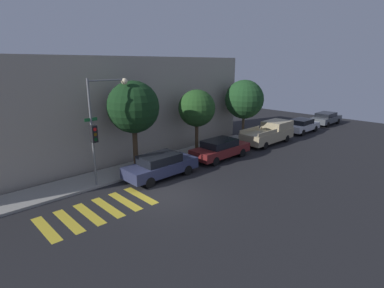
{
  "coord_description": "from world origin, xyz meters",
  "views": [
    {
      "loc": [
        -8.82,
        -11.35,
        6.64
      ],
      "look_at": [
        4.02,
        2.1,
        1.6
      ],
      "focal_mm": 28.0,
      "sensor_mm": 36.0,
      "label": 1
    }
  ],
  "objects_px": {
    "sedan_far_end": "(302,125)",
    "tree_midblock": "(197,108)",
    "traffic_light_pole": "(100,120)",
    "tree_near_corner": "(133,107)",
    "tree_far_end": "(244,99)",
    "pickup_truck": "(269,133)",
    "sedan_middle": "(220,149)",
    "sedan_tail_of_row": "(326,118)",
    "sedan_near_corner": "(161,165)"
  },
  "relations": [
    {
      "from": "sedan_tail_of_row",
      "to": "tree_far_end",
      "type": "xyz_separation_m",
      "value": [
        -12.62,
        1.92,
        2.94
      ]
    },
    {
      "from": "sedan_middle",
      "to": "sedan_tail_of_row",
      "type": "xyz_separation_m",
      "value": [
        17.8,
        0.0,
        -0.02
      ]
    },
    {
      "from": "sedan_middle",
      "to": "sedan_tail_of_row",
      "type": "height_order",
      "value": "sedan_middle"
    },
    {
      "from": "tree_near_corner",
      "to": "tree_far_end",
      "type": "bearing_deg",
      "value": 0.0
    },
    {
      "from": "pickup_truck",
      "to": "tree_near_corner",
      "type": "bearing_deg",
      "value": 171.07
    },
    {
      "from": "tree_midblock",
      "to": "sedan_far_end",
      "type": "bearing_deg",
      "value": -8.63
    },
    {
      "from": "sedan_near_corner",
      "to": "tree_midblock",
      "type": "height_order",
      "value": "tree_midblock"
    },
    {
      "from": "sedan_far_end",
      "to": "traffic_light_pole",
      "type": "bearing_deg",
      "value": 176.44
    },
    {
      "from": "sedan_near_corner",
      "to": "tree_near_corner",
      "type": "bearing_deg",
      "value": 103.63
    },
    {
      "from": "pickup_truck",
      "to": "sedan_far_end",
      "type": "distance_m",
      "value": 5.78
    },
    {
      "from": "sedan_far_end",
      "to": "sedan_near_corner",
      "type": "bearing_deg",
      "value": 180.0
    },
    {
      "from": "tree_far_end",
      "to": "sedan_near_corner",
      "type": "bearing_deg",
      "value": -169.69
    },
    {
      "from": "traffic_light_pole",
      "to": "tree_far_end",
      "type": "distance_m",
      "value": 13.52
    },
    {
      "from": "traffic_light_pole",
      "to": "tree_far_end",
      "type": "xyz_separation_m",
      "value": [
        13.5,
        0.64,
        -0.07
      ]
    },
    {
      "from": "sedan_middle",
      "to": "tree_far_end",
      "type": "relative_size",
      "value": 0.88
    },
    {
      "from": "sedan_middle",
      "to": "pickup_truck",
      "type": "xyz_separation_m",
      "value": [
        6.37,
        0.0,
        0.14
      ]
    },
    {
      "from": "sedan_middle",
      "to": "tree_far_end",
      "type": "distance_m",
      "value": 6.25
    },
    {
      "from": "sedan_middle",
      "to": "tree_near_corner",
      "type": "xyz_separation_m",
      "value": [
        -5.84,
        1.92,
        3.34
      ]
    },
    {
      "from": "sedan_middle",
      "to": "pickup_truck",
      "type": "height_order",
      "value": "pickup_truck"
    },
    {
      "from": "sedan_middle",
      "to": "sedan_tail_of_row",
      "type": "relative_size",
      "value": 1.04
    },
    {
      "from": "sedan_tail_of_row",
      "to": "tree_midblock",
      "type": "height_order",
      "value": "tree_midblock"
    },
    {
      "from": "pickup_truck",
      "to": "tree_near_corner",
      "type": "relative_size",
      "value": 0.95
    },
    {
      "from": "sedan_far_end",
      "to": "sedan_tail_of_row",
      "type": "distance_m",
      "value": 5.65
    },
    {
      "from": "sedan_middle",
      "to": "tree_far_end",
      "type": "height_order",
      "value": "tree_far_end"
    },
    {
      "from": "sedan_tail_of_row",
      "to": "tree_near_corner",
      "type": "relative_size",
      "value": 0.79
    },
    {
      "from": "sedan_far_end",
      "to": "tree_far_end",
      "type": "bearing_deg",
      "value": 164.61
    },
    {
      "from": "tree_far_end",
      "to": "traffic_light_pole",
      "type": "bearing_deg",
      "value": -177.27
    },
    {
      "from": "traffic_light_pole",
      "to": "tree_near_corner",
      "type": "bearing_deg",
      "value": 14.53
    },
    {
      "from": "sedan_tail_of_row",
      "to": "tree_far_end",
      "type": "distance_m",
      "value": 13.1
    },
    {
      "from": "tree_midblock",
      "to": "pickup_truck",
      "type": "bearing_deg",
      "value": -15.63
    },
    {
      "from": "traffic_light_pole",
      "to": "sedan_middle",
      "type": "height_order",
      "value": "traffic_light_pole"
    },
    {
      "from": "traffic_light_pole",
      "to": "pickup_truck",
      "type": "distance_m",
      "value": 15.03
    },
    {
      "from": "sedan_far_end",
      "to": "tree_far_end",
      "type": "xyz_separation_m",
      "value": [
        -6.97,
        1.92,
        2.95
      ]
    },
    {
      "from": "tree_near_corner",
      "to": "tree_far_end",
      "type": "height_order",
      "value": "tree_near_corner"
    },
    {
      "from": "sedan_tail_of_row",
      "to": "tree_midblock",
      "type": "xyz_separation_m",
      "value": [
        -18.28,
        1.92,
        2.75
      ]
    },
    {
      "from": "traffic_light_pole",
      "to": "tree_midblock",
      "type": "distance_m",
      "value": 7.87
    },
    {
      "from": "tree_near_corner",
      "to": "tree_midblock",
      "type": "relative_size",
      "value": 1.17
    },
    {
      "from": "traffic_light_pole",
      "to": "sedan_middle",
      "type": "relative_size",
      "value": 1.27
    },
    {
      "from": "sedan_near_corner",
      "to": "sedan_tail_of_row",
      "type": "relative_size",
      "value": 1.02
    },
    {
      "from": "sedan_near_corner",
      "to": "tree_midblock",
      "type": "bearing_deg",
      "value": 21.44
    },
    {
      "from": "sedan_tail_of_row",
      "to": "sedan_middle",
      "type": "bearing_deg",
      "value": -180.0
    },
    {
      "from": "pickup_truck",
      "to": "tree_near_corner",
      "type": "distance_m",
      "value": 12.77
    },
    {
      "from": "sedan_far_end",
      "to": "tree_midblock",
      "type": "relative_size",
      "value": 0.88
    },
    {
      "from": "tree_near_corner",
      "to": "sedan_far_end",
      "type": "bearing_deg",
      "value": -6.09
    },
    {
      "from": "sedan_far_end",
      "to": "tree_near_corner",
      "type": "distance_m",
      "value": 18.4
    },
    {
      "from": "sedan_far_end",
      "to": "tree_midblock",
      "type": "distance_m",
      "value": 13.07
    },
    {
      "from": "sedan_near_corner",
      "to": "pickup_truck",
      "type": "xyz_separation_m",
      "value": [
        11.74,
        0.0,
        0.12
      ]
    },
    {
      "from": "tree_far_end",
      "to": "tree_midblock",
      "type": "bearing_deg",
      "value": -180.0
    },
    {
      "from": "sedan_middle",
      "to": "tree_midblock",
      "type": "bearing_deg",
      "value": 104.23
    },
    {
      "from": "pickup_truck",
      "to": "sedan_far_end",
      "type": "height_order",
      "value": "pickup_truck"
    }
  ]
}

